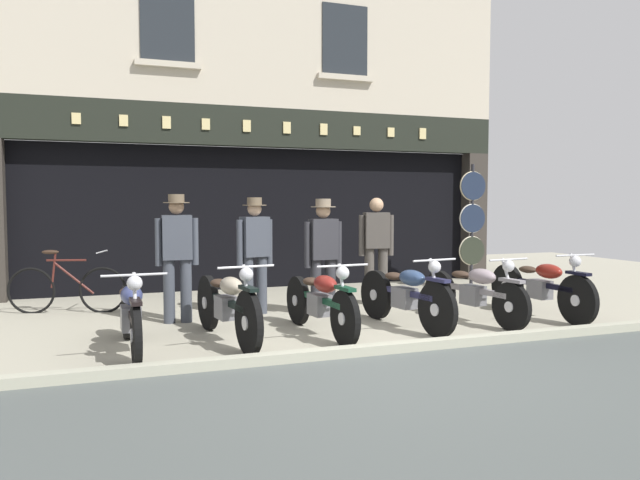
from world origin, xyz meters
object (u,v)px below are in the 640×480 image
Objects in this scene: tyre_sign_pole at (472,220)px; motorcycle_center_right at (474,291)px; motorcycle_center at (405,294)px; motorcycle_far_left at (131,313)px; motorcycle_left at (227,304)px; salesman_left at (177,252)px; shopkeeper_center at (255,250)px; assistant_far_right at (376,245)px; motorcycle_right at (541,286)px; leaning_bicycle at (67,288)px; salesman_right at (323,251)px; advert_board_near at (153,194)px; motorcycle_center_left at (320,300)px.

motorcycle_center_right is at bearing -123.19° from tyre_sign_pole.
motorcycle_center is 3.95m from tyre_sign_pole.
motorcycle_left is (1.05, 0.14, 0.02)m from motorcycle_far_left.
shopkeeper_center is at bearing -166.25° from salesman_left.
assistant_far_right reaches higher than motorcycle_center.
shopkeeper_center is at bearing 15.07° from assistant_far_right.
assistant_far_right is at bearing -155.04° from motorcycle_far_left.
motorcycle_left is at bearing -174.50° from motorcycle_far_left.
motorcycle_center is 2.14m from motorcycle_right.
leaning_bicycle is at bearing -36.15° from shopkeeper_center.
salesman_right is 3.79m from tyre_sign_pole.
motorcycle_far_left is 1.66m from salesman_left.
tyre_sign_pole reaches higher than assistant_far_right.
motorcycle_left is 1.45m from salesman_left.
motorcycle_center_right is at bearing -179.67° from motorcycle_far_left.
motorcycle_center_right is at bearing 174.17° from motorcycle_center.
motorcycle_center_right is 1.22× the size of leaning_bicycle.
motorcycle_left reaches higher than leaning_bicycle.
tyre_sign_pole is (3.46, 1.50, 0.37)m from salesman_right.
motorcycle_far_left is 2.48m from shopkeeper_center.
advert_board_near is at bearing -55.37° from motorcycle_center_right.
salesman_right reaches higher than motorcycle_left.
salesman_left is 1.04× the size of leaning_bicycle.
assistant_far_right is 4.11m from advert_board_near.
motorcycle_right is 0.91× the size of tyre_sign_pole.
advert_board_near is (-2.77, 4.24, 1.30)m from motorcycle_center.
salesman_right is 0.99× the size of assistant_far_right.
salesman_left is 3.04m from advert_board_near.
motorcycle_far_left is 2.18m from motorcycle_center_left.
motorcycle_center_left is 0.96× the size of motorcycle_right.
advert_board_near reaches higher than motorcycle_left.
motorcycle_far_left is at bearing 35.88° from assistant_far_right.
motorcycle_right is (4.42, 0.04, -0.01)m from motorcycle_left.
advert_board_near is (-0.08, 2.93, 0.79)m from salesman_left.
motorcycle_far_left is 0.99× the size of motorcycle_center.
motorcycle_center is 5.23m from advert_board_near.
advert_board_near reaches higher than motorcycle_far_left.
motorcycle_center_right is at bearing 177.28° from motorcycle_center_left.
leaning_bicycle is at bearing -128.95° from advert_board_near.
assistant_far_right is (-1.72, 1.73, 0.50)m from motorcycle_right.
motorcycle_far_left is at bearing 29.62° from shopkeeper_center.
assistant_far_right reaches higher than leaning_bicycle.
tyre_sign_pole reaches higher than motorcycle_center_left.
leaning_bicycle is (-1.43, 1.27, -0.58)m from salesman_left.
tyre_sign_pole reaches higher than motorcycle_left.
motorcycle_center_left is 1.72m from shopkeeper_center.
shopkeeper_center is at bearing -66.05° from advert_board_near.
motorcycle_center_right is 1.20× the size of shopkeeper_center.
advert_board_near is at bearing -28.78° from assistant_far_right.
motorcycle_left is at bearing 42.19° from assistant_far_right.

